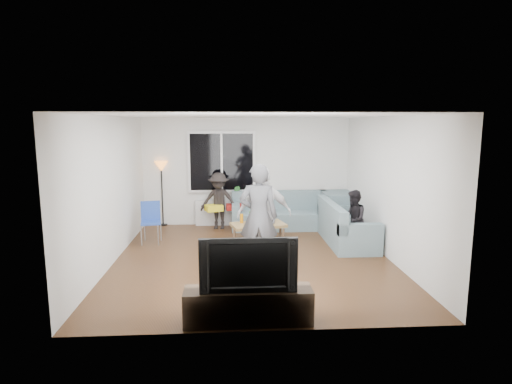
{
  "coord_description": "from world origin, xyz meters",
  "views": [
    {
      "loc": [
        -0.4,
        -7.48,
        2.48
      ],
      "look_at": [
        0.1,
        0.6,
        1.15
      ],
      "focal_mm": 29.62,
      "sensor_mm": 36.0,
      "label": 1
    }
  ],
  "objects": [
    {
      "name": "coffee_table",
      "position": [
        0.18,
        1.09,
        0.2
      ],
      "size": [
        1.21,
        0.85,
        0.4
      ],
      "primitive_type": "cube",
      "rotation": [
        0.0,
        0.0,
        0.24
      ],
      "color": "tan",
      "rests_on": "floor"
    },
    {
      "name": "sofa_back_section",
      "position": [
        0.78,
        2.27,
        0.42
      ],
      "size": [
        2.3,
        0.85,
        0.85
      ],
      "primitive_type": null,
      "color": "slate",
      "rests_on": "floor"
    },
    {
      "name": "sofa_right_section",
      "position": [
        2.02,
        0.95,
        0.42
      ],
      "size": [
        2.0,
        0.85,
        0.85
      ],
      "primitive_type": null,
      "rotation": [
        0.0,
        0.0,
        1.57
      ],
      "color": "slate",
      "rests_on": "floor"
    },
    {
      "name": "window_mullion",
      "position": [
        -0.6,
        2.64,
        1.55
      ],
      "size": [
        0.05,
        0.03,
        1.35
      ],
      "primitive_type": "cube",
      "color": "white",
      "rests_on": "window_frame"
    },
    {
      "name": "spectator_right",
      "position": [
        2.02,
        0.51,
        0.59
      ],
      "size": [
        0.53,
        0.63,
        1.18
      ],
      "primitive_type": "imported",
      "rotation": [
        0.0,
        0.0,
        -1.72
      ],
      "color": "black",
      "rests_on": "floor"
    },
    {
      "name": "wall_back",
      "position": [
        0.0,
        2.77,
        1.3
      ],
      "size": [
        5.0,
        0.04,
        2.6
      ],
      "primitive_type": "cube",
      "color": "silver",
      "rests_on": "ground"
    },
    {
      "name": "tv_console",
      "position": [
        -0.19,
        -2.5,
        0.22
      ],
      "size": [
        1.6,
        0.4,
        0.44
      ],
      "primitive_type": "cube",
      "color": "#35271A",
      "rests_on": "floor"
    },
    {
      "name": "cushion_red",
      "position": [
        -0.32,
        2.33,
        0.51
      ],
      "size": [
        0.37,
        0.32,
        0.13
      ],
      "primitive_type": "cube",
      "rotation": [
        0.0,
        0.0,
        0.05
      ],
      "color": "maroon",
      "rests_on": "sofa_back_section"
    },
    {
      "name": "floor",
      "position": [
        0.0,
        0.0,
        -0.02
      ],
      "size": [
        5.0,
        5.5,
        0.04
      ],
      "primitive_type": "cube",
      "color": "#56351C",
      "rests_on": "ground"
    },
    {
      "name": "window_frame",
      "position": [
        -0.6,
        2.69,
        1.55
      ],
      "size": [
        1.62,
        0.06,
        1.47
      ],
      "primitive_type": "cube",
      "color": "white",
      "rests_on": "wall_back"
    },
    {
      "name": "pitcher",
      "position": [
        0.23,
        1.01,
        0.49
      ],
      "size": [
        0.17,
        0.17,
        0.17
      ],
      "primitive_type": "cylinder",
      "color": "maroon",
      "rests_on": "coffee_table"
    },
    {
      "name": "cushion_yellow",
      "position": [
        -0.79,
        2.25,
        0.51
      ],
      "size": [
        0.47,
        0.43,
        0.14
      ],
      "primitive_type": "cube",
      "rotation": [
        0.0,
        0.0,
        0.34
      ],
      "color": "yellow",
      "rests_on": "sofa_back_section"
    },
    {
      "name": "bottle_e",
      "position": [
        0.5,
        1.17,
        0.52
      ],
      "size": [
        0.07,
        0.07,
        0.24
      ],
      "primitive_type": "cylinder",
      "color": "black",
      "rests_on": "coffee_table"
    },
    {
      "name": "vase",
      "position": [
        -0.78,
        2.62,
        0.7
      ],
      "size": [
        0.18,
        0.18,
        0.15
      ],
      "primitive_type": "imported",
      "rotation": [
        0.0,
        0.0,
        0.31
      ],
      "color": "white",
      "rests_on": "radiator"
    },
    {
      "name": "bottle_d",
      "position": [
        0.35,
        0.97,
        0.52
      ],
      "size": [
        0.07,
        0.07,
        0.23
      ],
      "primitive_type": "cylinder",
      "color": "#F45015",
      "rests_on": "coffee_table"
    },
    {
      "name": "side_chair",
      "position": [
        -2.05,
        1.16,
        0.43
      ],
      "size": [
        0.46,
        0.46,
        0.86
      ],
      "primitive_type": null,
      "rotation": [
        0.0,
        0.0,
        0.17
      ],
      "color": "#2546A1",
      "rests_on": "floor"
    },
    {
      "name": "window_glass",
      "position": [
        -0.6,
        2.65,
        1.55
      ],
      "size": [
        1.5,
        0.02,
        1.35
      ],
      "primitive_type": "cube",
      "color": "black",
      "rests_on": "window_frame"
    },
    {
      "name": "player_right",
      "position": [
        0.21,
        -0.04,
        0.85
      ],
      "size": [
        1.02,
        0.48,
        1.7
      ],
      "primitive_type": "imported",
      "rotation": [
        0.0,
        0.0,
        3.21
      ],
      "color": "silver",
      "rests_on": "floor"
    },
    {
      "name": "player_left",
      "position": [
        0.08,
        -0.46,
        0.91
      ],
      "size": [
        0.7,
        0.5,
        1.81
      ],
      "primitive_type": "imported",
      "rotation": [
        0.0,
        0.0,
        3.03
      ],
      "color": "#444448",
      "rests_on": "floor"
    },
    {
      "name": "wall_left",
      "position": [
        -2.52,
        0.0,
        1.3
      ],
      "size": [
        0.04,
        5.5,
        2.6
      ],
      "primitive_type": "cube",
      "color": "silver",
      "rests_on": "ground"
    },
    {
      "name": "wall_right",
      "position": [
        2.52,
        0.0,
        1.3
      ],
      "size": [
        0.04,
        5.5,
        2.6
      ],
      "primitive_type": "cube",
      "color": "silver",
      "rests_on": "ground"
    },
    {
      "name": "ceiling",
      "position": [
        0.0,
        0.0,
        2.62
      ],
      "size": [
        5.0,
        5.5,
        0.04
      ],
      "primitive_type": "cube",
      "color": "white",
      "rests_on": "ground"
    },
    {
      "name": "radiator",
      "position": [
        -0.6,
        2.65,
        0.31
      ],
      "size": [
        1.3,
        0.12,
        0.62
      ],
      "primitive_type": "cube",
      "color": "silver",
      "rests_on": "floor"
    },
    {
      "name": "television",
      "position": [
        -0.19,
        -2.5,
        0.78
      ],
      "size": [
        1.19,
        0.16,
        0.68
      ],
      "primitive_type": "imported",
      "color": "black",
      "rests_on": "tv_console"
    },
    {
      "name": "sofa_corner",
      "position": [
        2.22,
        2.27,
        0.42
      ],
      "size": [
        0.85,
        0.85,
        0.85
      ],
      "primitive_type": "cube",
      "color": "slate",
      "rests_on": "floor"
    },
    {
      "name": "wall_front",
      "position": [
        0.0,
        -2.77,
        1.3
      ],
      "size": [
        5.0,
        0.04,
        2.6
      ],
      "primitive_type": "cube",
      "color": "silver",
      "rests_on": "ground"
    },
    {
      "name": "bottle_a",
      "position": [
        -0.17,
        1.17,
        0.5
      ],
      "size": [
        0.07,
        0.07,
        0.19
      ],
      "primitive_type": "cylinder",
      "color": "orange",
      "rests_on": "coffee_table"
    },
    {
      "name": "spectator_back",
      "position": [
        -0.67,
        2.3,
        0.67
      ],
      "size": [
        0.91,
        0.58,
        1.33
      ],
      "primitive_type": "imported",
      "rotation": [
        0.0,
        0.0,
        -0.11
      ],
      "color": "black",
      "rests_on": "floor"
    },
    {
      "name": "floor_lamp",
      "position": [
        -2.05,
        2.71,
        0.78
      ],
      "size": [
        0.32,
        0.32,
        1.56
      ],
      "primitive_type": null,
      "color": "orange",
      "rests_on": "floor"
    },
    {
      "name": "bottle_c",
      "position": [
        0.26,
        1.21,
        0.49
      ],
      "size": [
        0.07,
        0.07,
        0.19
      ],
      "primitive_type": "cylinder",
      "color": "#341E0B",
      "rests_on": "coffee_table"
    },
    {
      "name": "bottle_b",
      "position": [
        0.02,
        1.02,
        0.54
      ],
      "size": [
        0.08,
        0.08,
        0.27
      ],
      "primitive_type": "cylinder",
      "color": "#3D9E1C",
      "rests_on": "coffee_table"
    },
    {
      "name": "potted_plant",
      "position": [
        -0.26,
        2.62,
        0.8
      ],
      "size": [
        0.22,
        0.19,
        0.36
      ],
      "primitive_type": "imported",
      "rotation": [
        0.0,
        0.0,
        -0.2
      ],
      "color": "#30702C",
      "rests_on": "radiator"
    }
  ]
}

